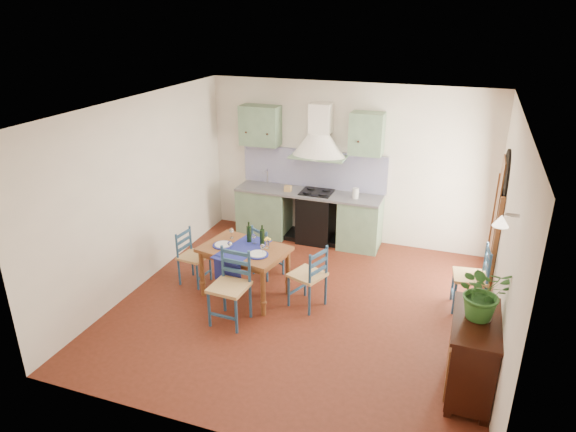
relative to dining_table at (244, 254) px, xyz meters
The scene contains 13 objects.
floor 1.10m from the dining_table, ahead, with size 5.00×5.00×0.00m, color #461B0F.
back_wall 2.34m from the dining_table, 79.96° to the left, with size 5.00×0.96×2.80m.
right_wall 3.44m from the dining_table, ahead, with size 0.26×5.00×2.80m.
left_wall 1.78m from the dining_table, behind, with size 0.04×5.00×2.80m, color beige.
ceiling 2.30m from the dining_table, ahead, with size 5.00×5.00×0.01m, color silver.
dining_table is the anchor object (origin of this frame).
chair_near 0.70m from the dining_table, 81.88° to the right, with size 0.50×0.50×1.01m.
chair_far 0.71m from the dining_table, 84.10° to the left, with size 0.53×0.53×0.84m.
chair_left 0.94m from the dining_table, behind, with size 0.43×0.43×0.84m.
chair_right 0.99m from the dining_table, ahead, with size 0.56×0.56×0.92m.
chair_spare 3.19m from the dining_table, 12.85° to the left, with size 0.49×0.49×0.96m.
sideboard 3.31m from the dining_table, 18.88° to the right, with size 0.50×1.05×0.94m.
potted_plant 3.36m from the dining_table, 17.94° to the right, with size 0.55×0.47×0.61m, color #2A5E24.
Camera 1 is at (1.92, -5.96, 3.94)m, focal length 32.00 mm.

